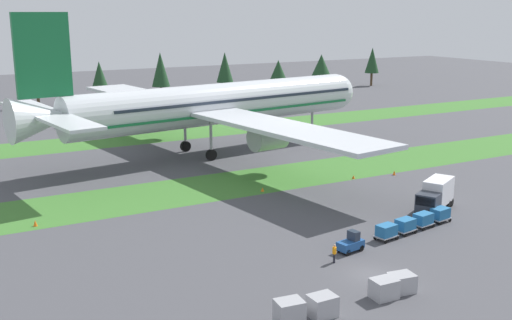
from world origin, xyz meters
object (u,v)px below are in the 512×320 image
object	(u,v)px
cargo_dolly_lead	(386,231)
uld_container_2	(384,289)
taxiway_marker_2	(394,173)
cargo_dolly_second	(405,225)
catering_truck	(436,195)
cargo_dolly_third	(423,219)
taxiway_marker_3	(263,189)
baggage_tug	(351,243)
taxiway_marker_1	(353,177)
uld_container_3	(401,283)
cargo_dolly_fourth	(440,214)
uld_container_0	(289,312)
ground_crew_marshaller	(334,253)
taxiway_marker_0	(35,223)
uld_container_1	(322,306)
airliner	(210,105)

from	to	relation	value
cargo_dolly_lead	uld_container_2	xyz separation A→B (m)	(-8.65, -9.88, -0.13)
uld_container_2	taxiway_marker_2	xyz separation A→B (m)	(26.11, 28.74, -0.46)
cargo_dolly_second	catering_truck	bearing A→B (deg)	-72.80
cargo_dolly_third	taxiway_marker_3	xyz separation A→B (m)	(-8.12, 19.78, -0.69)
baggage_tug	taxiway_marker_2	xyz separation A→B (m)	(22.42, 19.65, -0.49)
taxiway_marker_1	taxiway_marker_3	size ratio (longest dim) A/B	1.03
cargo_dolly_third	uld_container_3	world-z (taller)	cargo_dolly_third
catering_truck	cargo_dolly_fourth	bearing A→B (deg)	116.59
uld_container_0	taxiway_marker_1	bearing A→B (deg)	46.09
ground_crew_marshaller	taxiway_marker_1	xyz separation A→B (m)	(19.26, 22.26, -0.70)
cargo_dolly_second	baggage_tug	bearing A→B (deg)	90.00
ground_crew_marshaller	cargo_dolly_third	bearing A→B (deg)	-44.92
cargo_dolly_fourth	uld_container_0	world-z (taller)	uld_container_0
cargo_dolly_third	taxiway_marker_2	distance (m)	21.44
taxiway_marker_1	taxiway_marker_2	xyz separation A→B (m)	(6.10, -1.20, 0.09)
taxiway_marker_0	baggage_tug	bearing A→B (deg)	-41.18
cargo_dolly_second	uld_container_3	bearing A→B (deg)	127.65
baggage_tug	cargo_dolly_third	distance (m)	10.83
uld_container_0	taxiway_marker_1	size ratio (longest dim) A/B	4.13
uld_container_3	taxiway_marker_0	distance (m)	38.33
taxiway_marker_0	taxiway_marker_2	bearing A→B (deg)	-2.48
baggage_tug	uld_container_2	distance (m)	9.80
uld_container_1	baggage_tug	bearing A→B (deg)	43.66
cargo_dolly_lead	taxiway_marker_3	size ratio (longest dim) A/B	5.15
airliner	cargo_dolly_fourth	size ratio (longest dim) A/B	30.96
uld_container_1	taxiway_marker_0	distance (m)	34.43
cargo_dolly_second	cargo_dolly_fourth	xyz separation A→B (m)	(5.73, 0.92, 0.00)
cargo_dolly_lead	ground_crew_marshaller	distance (m)	8.20
cargo_dolly_second	catering_truck	xyz separation A→B (m)	(7.90, 3.91, 1.03)
cargo_dolly_second	catering_truck	size ratio (longest dim) A/B	0.33
ground_crew_marshaller	taxiway_marker_3	world-z (taller)	ground_crew_marshaller
taxiway_marker_0	airliner	bearing A→B (deg)	36.09
cargo_dolly_fourth	taxiway_marker_0	xyz separation A→B (m)	(-38.36, 19.52, -0.59)
cargo_dolly_lead	uld_container_0	bearing A→B (deg)	110.20
uld_container_1	uld_container_3	world-z (taller)	uld_container_1
cargo_dolly_second	uld_container_1	xyz separation A→B (m)	(-17.48, -10.47, -0.10)
cargo_dolly_third	uld_container_2	world-z (taller)	uld_container_2
ground_crew_marshaller	uld_container_0	bearing A→B (deg)	160.78
uld_container_1	taxiway_marker_1	xyz separation A→B (m)	(25.98, 30.07, -0.58)
airliner	uld_container_1	distance (m)	55.75
cargo_dolly_third	taxiway_marker_3	size ratio (longest dim) A/B	5.15
catering_truck	taxiway_marker_3	world-z (taller)	catering_truck
catering_truck	uld_container_3	world-z (taller)	catering_truck
airliner	uld_container_2	xyz separation A→B (m)	(-9.37, -53.00, -7.08)
uld_container_1	taxiway_marker_3	bearing A→B (deg)	68.30
airliner	cargo_dolly_second	distance (m)	43.28
uld_container_3	taxiway_marker_1	world-z (taller)	uld_container_3
cargo_dolly_lead	cargo_dolly_third	size ratio (longest dim) A/B	1.00
uld_container_1	taxiway_marker_3	distance (m)	33.06
airliner	uld_container_0	size ratio (longest dim) A/B	37.30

